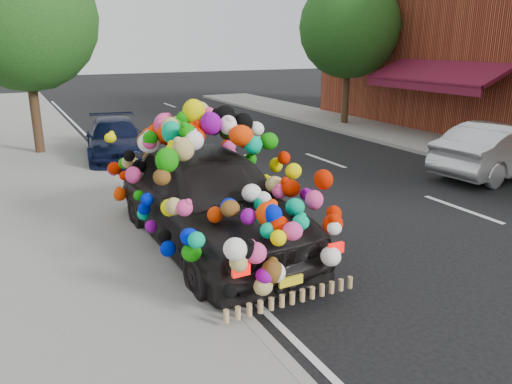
# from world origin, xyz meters

# --- Properties ---
(ground) EXTENTS (100.00, 100.00, 0.00)m
(ground) POSITION_xyz_m (0.00, 0.00, 0.00)
(ground) COLOR black
(ground) RESTS_ON ground
(sidewalk) EXTENTS (4.00, 60.00, 0.12)m
(sidewalk) POSITION_xyz_m (-4.30, 0.00, 0.06)
(sidewalk) COLOR gray
(sidewalk) RESTS_ON ground
(kerb) EXTENTS (0.15, 60.00, 0.13)m
(kerb) POSITION_xyz_m (-2.35, 0.00, 0.07)
(kerb) COLOR gray
(kerb) RESTS_ON ground
(footpath_far) EXTENTS (3.00, 40.00, 0.12)m
(footpath_far) POSITION_xyz_m (8.20, 3.00, 0.06)
(footpath_far) COLOR gray
(footpath_far) RESTS_ON ground
(lane_markings) EXTENTS (6.00, 50.00, 0.01)m
(lane_markings) POSITION_xyz_m (3.60, 0.00, 0.01)
(lane_markings) COLOR silver
(lane_markings) RESTS_ON ground
(tree_near_sidewalk) EXTENTS (4.20, 4.20, 6.13)m
(tree_near_sidewalk) POSITION_xyz_m (-3.80, 9.50, 4.02)
(tree_near_sidewalk) COLOR #332114
(tree_near_sidewalk) RESTS_ON ground
(tree_far_b) EXTENTS (4.00, 4.00, 5.90)m
(tree_far_b) POSITION_xyz_m (8.00, 10.00, 3.89)
(tree_far_b) COLOR #332114
(tree_far_b) RESTS_ON ground
(plush_art_car) EXTENTS (2.49, 5.28, 2.36)m
(plush_art_car) POSITION_xyz_m (-1.80, 0.54, 1.22)
(plush_art_car) COLOR black
(plush_art_car) RESTS_ON ground
(navy_sedan) EXTENTS (2.24, 4.23, 1.17)m
(navy_sedan) POSITION_xyz_m (-1.80, 8.04, 0.58)
(navy_sedan) COLOR black
(navy_sedan) RESTS_ON ground
(silver_hatchback) EXTENTS (4.30, 1.87, 1.38)m
(silver_hatchback) POSITION_xyz_m (6.69, 1.51, 0.69)
(silver_hatchback) COLOR #BABDC2
(silver_hatchback) RESTS_ON ground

